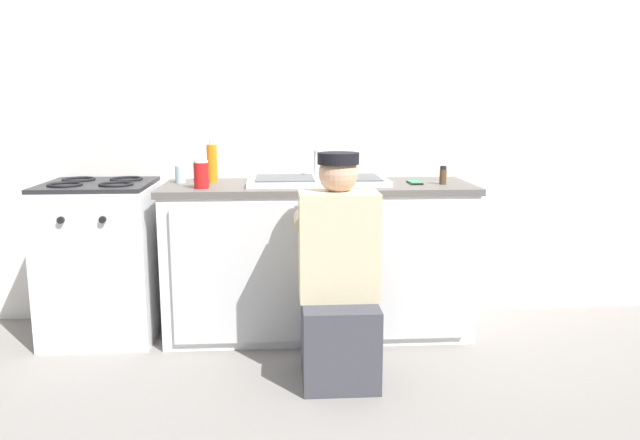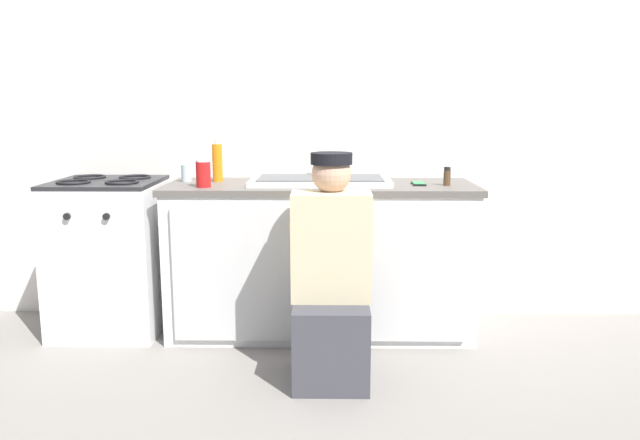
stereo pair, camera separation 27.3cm
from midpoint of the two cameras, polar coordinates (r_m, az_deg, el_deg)
name	(u,v)px [view 2 (the right image)]	position (r m, az deg, el deg)	size (l,w,h in m)	color
ground_plane	(320,348)	(3.52, 2.24, -11.65)	(12.00, 12.00, 0.00)	gray
back_wall	(321,117)	(3.91, 2.14, 9.37)	(6.00, 0.10, 2.50)	silver
counter_cabinet	(320,261)	(3.67, 2.18, -3.81)	(1.73, 0.62, 0.84)	white
countertop	(320,187)	(3.59, 2.22, 3.04)	(1.77, 0.62, 0.04)	#5B5651
sink_double_basin	(321,180)	(3.59, 2.23, 3.64)	(0.80, 0.44, 0.19)	silver
stove_range	(110,255)	(3.85, -16.74, -3.13)	(0.61, 0.62, 0.91)	white
plumber_person	(331,287)	(3.03, 3.62, -6.18)	(0.42, 0.61, 1.10)	#3F3F47
soda_cup_red	(203,173)	(3.46, -8.42, 4.22)	(0.08, 0.08, 0.15)	red
soap_bottle_orange	(217,162)	(3.71, -7.29, 5.25)	(0.06, 0.06, 0.25)	orange
cell_phone	(418,184)	(3.61, 11.14, 3.28)	(0.07, 0.14, 0.01)	black
water_glass	(186,173)	(3.73, -10.09, 4.23)	(0.06, 0.06, 0.10)	#ADC6CC
spice_bottle_pepper	(447,177)	(3.59, 13.69, 3.87)	(0.04, 0.04, 0.10)	#513823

